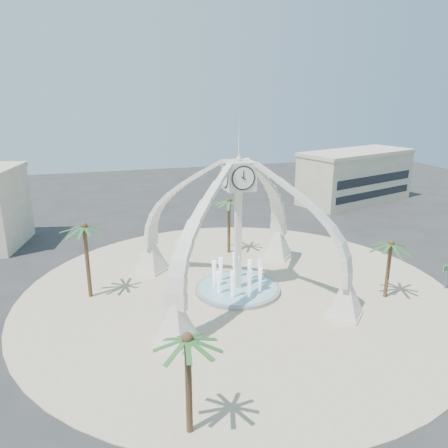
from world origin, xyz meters
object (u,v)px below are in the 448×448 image
object	(u,v)px
palm_north	(229,201)
palm_west	(84,227)
palm_south	(187,340)
palm_east	(391,244)
street_sign	(447,271)
fountain	(238,288)
clock_tower	(238,225)

from	to	relation	value
palm_north	palm_west	bearing A→B (deg)	-154.49
palm_west	palm_south	bearing A→B (deg)	-74.42
palm_east	street_sign	xyz separation A→B (m)	(6.44, -0.17, -3.30)
fountain	palm_south	xyz separation A→B (m)	(-8.03, -16.11, 5.49)
fountain	palm_east	size ratio (longest dim) A/B	1.35
clock_tower	palm_south	bearing A→B (deg)	-116.49
clock_tower	fountain	bearing A→B (deg)	90.00
palm_east	palm_south	bearing A→B (deg)	-151.61
clock_tower	palm_south	distance (m)	18.01
palm_east	fountain	bearing A→B (deg)	158.36
clock_tower	palm_north	distance (m)	10.34
fountain	palm_south	bearing A→B (deg)	-116.49
palm_south	palm_west	bearing A→B (deg)	105.58
fountain	palm_east	world-z (taller)	palm_east
fountain	palm_north	xyz separation A→B (m)	(2.22, 10.09, 5.86)
palm_east	street_sign	world-z (taller)	palm_east
clock_tower	palm_west	distance (m)	13.55
clock_tower	palm_west	xyz separation A→B (m)	(-13.27, 2.70, 0.19)
clock_tower	palm_east	distance (m)	13.58
fountain	palm_north	world-z (taller)	palm_north
clock_tower	palm_south	size ratio (longest dim) A/B	2.72
clock_tower	fountain	distance (m)	6.20
palm_south	street_sign	distance (m)	29.43
palm_west	clock_tower	bearing A→B (deg)	-11.48
palm_west	street_sign	size ratio (longest dim) A/B	2.89
palm_east	palm_south	distance (m)	23.41
fountain	street_sign	xyz separation A→B (m)	(19.00, -5.15, 1.57)
palm_west	palm_north	world-z (taller)	palm_west
clock_tower	fountain	world-z (taller)	clock_tower
palm_west	street_sign	distance (m)	33.56
palm_east	palm_north	bearing A→B (deg)	124.44
clock_tower	palm_west	size ratio (longest dim) A/B	2.38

